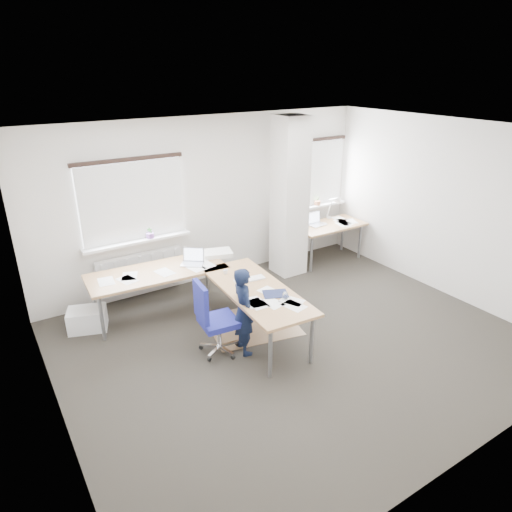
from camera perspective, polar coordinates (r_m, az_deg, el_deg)
ground at (r=6.42m, az=4.89°, el=-10.61°), size 6.00×6.00×0.00m
room_shell at (r=6.10m, az=4.23°, el=5.79°), size 6.04×5.04×2.82m
floor_mat at (r=6.77m, az=-0.44°, el=-8.55°), size 1.43×1.28×0.01m
white_crate at (r=7.02m, az=-20.32°, el=-7.42°), size 0.61×0.52×0.31m
desk_main at (r=6.52m, az=-6.04°, el=-3.08°), size 2.41×2.75×0.96m
desk_side at (r=8.79m, az=9.06°, el=3.67°), size 1.41×0.73×1.22m
task_chair at (r=6.05m, az=-4.97°, el=-9.60°), size 0.57×0.56×1.04m
person at (r=5.90m, az=-1.54°, el=-6.89°), size 0.35×0.48×1.20m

